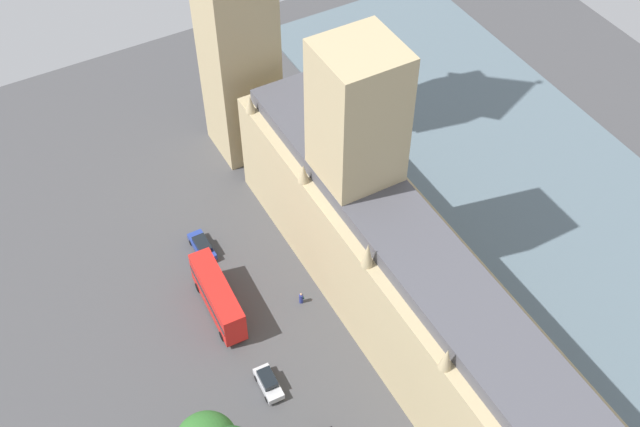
{
  "coord_description": "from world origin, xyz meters",
  "views": [
    {
      "loc": [
        29.09,
        38.36,
        72.09
      ],
      "look_at": [
        1.0,
        -12.26,
        8.26
      ],
      "focal_mm": 43.95,
      "sensor_mm": 36.0,
      "label": 1
    }
  ],
  "objects_px": {
    "parliament_building": "(395,266)",
    "car_silver_midblock": "(268,382)",
    "car_blue_by_river_gate": "(202,246)",
    "pedestrian_near_tower": "(301,298)",
    "double_decker_bus_kerbside": "(218,296)"
  },
  "relations": [
    {
      "from": "car_blue_by_river_gate",
      "to": "parliament_building",
      "type": "bearing_deg",
      "value": -52.34
    },
    {
      "from": "parliament_building",
      "to": "car_blue_by_river_gate",
      "type": "distance_m",
      "value": 24.87
    },
    {
      "from": "car_blue_by_river_gate",
      "to": "pedestrian_near_tower",
      "type": "bearing_deg",
      "value": -61.58
    },
    {
      "from": "parliament_building",
      "to": "double_decker_bus_kerbside",
      "type": "height_order",
      "value": "parliament_building"
    },
    {
      "from": "car_blue_by_river_gate",
      "to": "pedestrian_near_tower",
      "type": "relative_size",
      "value": 2.98
    },
    {
      "from": "car_blue_by_river_gate",
      "to": "double_decker_bus_kerbside",
      "type": "relative_size",
      "value": 0.45
    },
    {
      "from": "parliament_building",
      "to": "car_silver_midblock",
      "type": "bearing_deg",
      "value": 5.65
    },
    {
      "from": "parliament_building",
      "to": "car_blue_by_river_gate",
      "type": "height_order",
      "value": "parliament_building"
    },
    {
      "from": "parliament_building",
      "to": "car_blue_by_river_gate",
      "type": "xyz_separation_m",
      "value": [
        14.49,
        -18.6,
        -7.93
      ]
    },
    {
      "from": "parliament_building",
      "to": "pedestrian_near_tower",
      "type": "xyz_separation_m",
      "value": [
        7.76,
        -6.29,
        -8.1
      ]
    },
    {
      "from": "parliament_building",
      "to": "car_silver_midblock",
      "type": "height_order",
      "value": "parliament_building"
    },
    {
      "from": "parliament_building",
      "to": "car_blue_by_river_gate",
      "type": "bearing_deg",
      "value": -52.08
    },
    {
      "from": "pedestrian_near_tower",
      "to": "car_blue_by_river_gate",
      "type": "bearing_deg",
      "value": -141.49
    },
    {
      "from": "pedestrian_near_tower",
      "to": "car_silver_midblock",
      "type": "bearing_deg",
      "value": -35.78
    },
    {
      "from": "parliament_building",
      "to": "car_blue_by_river_gate",
      "type": "relative_size",
      "value": 11.9
    }
  ]
}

